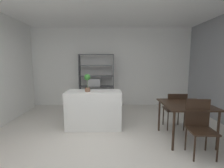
% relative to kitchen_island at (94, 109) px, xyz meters
% --- Properties ---
extents(ground_plane, '(8.83, 8.83, 0.00)m').
position_rel_kitchen_island_xyz_m(ground_plane, '(0.16, -1.01, -0.45)').
color(ground_plane, beige).
extents(back_partition, '(6.43, 0.06, 2.83)m').
position_rel_kitchen_island_xyz_m(back_partition, '(0.16, 2.14, 0.96)').
color(back_partition, white).
rests_on(back_partition, ground_plane).
extents(kitchen_island, '(1.32, 0.66, 0.90)m').
position_rel_kitchen_island_xyz_m(kitchen_island, '(0.00, 0.00, 0.00)').
color(kitchen_island, white).
rests_on(kitchen_island, ground_plane).
extents(potted_plant_on_island, '(0.15, 0.15, 0.42)m').
position_rel_kitchen_island_xyz_m(potted_plant_on_island, '(-0.15, -0.04, 0.71)').
color(potted_plant_on_island, brown).
rests_on(potted_plant_on_island, kitchen_island).
extents(open_bookshelf, '(1.20, 0.33, 1.87)m').
position_rel_kitchen_island_xyz_m(open_bookshelf, '(-0.14, 1.81, 0.39)').
color(open_bookshelf, '#4C4C51').
rests_on(open_bookshelf, ground_plane).
extents(dining_table, '(0.93, 0.99, 0.76)m').
position_rel_kitchen_island_xyz_m(dining_table, '(1.94, -0.69, 0.23)').
color(dining_table, black).
rests_on(dining_table, ground_plane).
extents(dining_chair_near, '(0.44, 0.43, 0.95)m').
position_rel_kitchen_island_xyz_m(dining_chair_near, '(1.95, -1.21, 0.11)').
color(dining_chair_near, black).
rests_on(dining_chair_near, ground_plane).
extents(dining_chair_far, '(0.45, 0.44, 0.88)m').
position_rel_kitchen_island_xyz_m(dining_chair_far, '(1.94, -0.17, 0.09)').
color(dining_chair_far, black).
rests_on(dining_chair_far, ground_plane).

